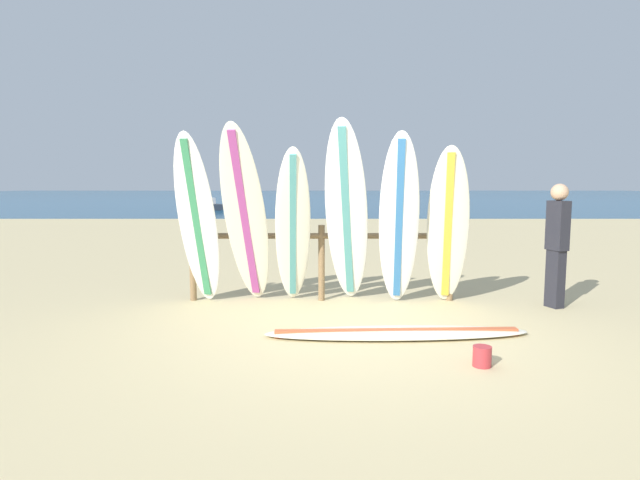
# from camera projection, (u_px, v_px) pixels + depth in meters

# --- Properties ---
(ground_plane) EXTENTS (120.00, 120.00, 0.00)m
(ground_plane) POSITION_uv_depth(u_px,v_px,m) (354.00, 337.00, 5.55)
(ground_plane) COLOR #CCB784
(ocean_water) EXTENTS (120.00, 80.00, 0.01)m
(ocean_water) POSITION_uv_depth(u_px,v_px,m) (322.00, 196.00, 63.19)
(ocean_water) COLOR navy
(ocean_water) RESTS_ON ground
(surfboard_rack) EXTENTS (3.69, 0.09, 1.06)m
(surfboard_rack) POSITION_uv_depth(u_px,v_px,m) (320.00, 250.00, 7.18)
(surfboard_rack) COLOR olive
(surfboard_rack) RESTS_ON ground
(surfboard_leaning_far_left) EXTENTS (0.67, 0.83, 2.29)m
(surfboard_leaning_far_left) POSITION_uv_depth(u_px,v_px,m) (196.00, 220.00, 6.82)
(surfboard_leaning_far_left) COLOR white
(surfboard_leaning_far_left) RESTS_ON ground
(surfboard_leaning_left) EXTENTS (0.73, 1.18, 2.38)m
(surfboard_leaning_left) POSITION_uv_depth(u_px,v_px,m) (244.00, 217.00, 6.75)
(surfboard_leaning_left) COLOR silver
(surfboard_leaning_left) RESTS_ON ground
(surfboard_leaning_center_left) EXTENTS (0.53, 0.96, 2.09)m
(surfboard_leaning_center_left) POSITION_uv_depth(u_px,v_px,m) (291.00, 228.00, 6.84)
(surfboard_leaning_center_left) COLOR white
(surfboard_leaning_center_left) RESTS_ON ground
(surfboard_leaning_center) EXTENTS (0.74, 1.23, 2.43)m
(surfboard_leaning_center) POSITION_uv_depth(u_px,v_px,m) (345.00, 215.00, 6.79)
(surfboard_leaning_center) COLOR white
(surfboard_leaning_center) RESTS_ON ground
(surfboard_leaning_center_right) EXTENTS (0.60, 0.90, 2.28)m
(surfboard_leaning_center_right) POSITION_uv_depth(u_px,v_px,m) (397.00, 222.00, 6.71)
(surfboard_leaning_center_right) COLOR white
(surfboard_leaning_center_right) RESTS_ON ground
(surfboard_leaning_right) EXTENTS (0.66, 0.78, 2.12)m
(surfboard_leaning_right) POSITION_uv_depth(u_px,v_px,m) (446.00, 227.00, 6.85)
(surfboard_leaning_right) COLOR silver
(surfboard_leaning_right) RESTS_ON ground
(surfboard_lying_on_sand) EXTENTS (2.87, 0.64, 0.08)m
(surfboard_lying_on_sand) POSITION_uv_depth(u_px,v_px,m) (395.00, 333.00, 5.57)
(surfboard_lying_on_sand) COLOR silver
(surfboard_lying_on_sand) RESTS_ON ground
(beachgoer_standing) EXTENTS (0.24, 0.30, 1.63)m
(beachgoer_standing) POSITION_uv_depth(u_px,v_px,m) (555.00, 240.00, 6.76)
(beachgoer_standing) COLOR #26262D
(beachgoer_standing) RESTS_ON ground
(small_boat_offshore) EXTENTS (2.22, 2.82, 0.71)m
(small_boat_offshore) POSITION_uv_depth(u_px,v_px,m) (206.00, 205.00, 31.37)
(small_boat_offshore) COLOR #333842
(small_boat_offshore) RESTS_ON ocean_water
(sand_bucket) EXTENTS (0.17, 0.17, 0.18)m
(sand_bucket) POSITION_uv_depth(u_px,v_px,m) (481.00, 356.00, 4.65)
(sand_bucket) COLOR #B73338
(sand_bucket) RESTS_ON ground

